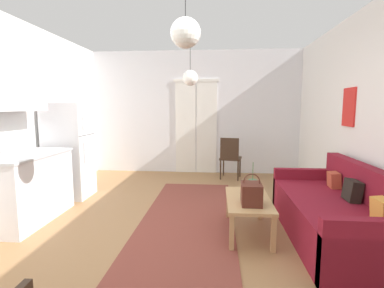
# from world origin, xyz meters

# --- Properties ---
(ground_plane) EXTENTS (5.25, 7.45, 0.10)m
(ground_plane) POSITION_xyz_m (0.00, 0.00, -0.05)
(ground_plane) COLOR #996D44
(wall_back) EXTENTS (4.85, 0.13, 2.75)m
(wall_back) POSITION_xyz_m (0.00, 3.48, 1.36)
(wall_back) COLOR silver
(wall_back) RESTS_ON ground_plane
(area_rug) EXTENTS (1.21, 3.79, 0.01)m
(area_rug) POSITION_xyz_m (0.13, 0.43, 0.01)
(area_rug) COLOR brown
(area_rug) RESTS_ON ground_plane
(couch) EXTENTS (0.89, 2.01, 0.85)m
(couch) POSITION_xyz_m (1.87, 0.13, 0.28)
(couch) COLOR maroon
(couch) RESTS_ON ground_plane
(coffee_table) EXTENTS (0.51, 0.99, 0.42)m
(coffee_table) POSITION_xyz_m (0.88, 0.23, 0.37)
(coffee_table) COLOR tan
(coffee_table) RESTS_ON ground_plane
(bamboo_vase) EXTENTS (0.10, 0.10, 0.39)m
(bamboo_vase) POSITION_xyz_m (0.96, 0.46, 0.51)
(bamboo_vase) COLOR #47704C
(bamboo_vase) RESTS_ON coffee_table
(handbag) EXTENTS (0.23, 0.29, 0.35)m
(handbag) POSITION_xyz_m (0.89, 0.02, 0.54)
(handbag) COLOR #512319
(handbag) RESTS_ON coffee_table
(refrigerator) EXTENTS (0.67, 0.59, 1.56)m
(refrigerator) POSITION_xyz_m (-1.94, 1.43, 0.78)
(refrigerator) COLOR white
(refrigerator) RESTS_ON ground_plane
(kitchen_counter) EXTENTS (0.64, 1.27, 2.02)m
(kitchen_counter) POSITION_xyz_m (-2.00, 0.36, 0.75)
(kitchen_counter) COLOR silver
(kitchen_counter) RESTS_ON ground_plane
(accent_chair) EXTENTS (0.49, 0.47, 0.87)m
(accent_chair) POSITION_xyz_m (0.78, 2.85, 0.49)
(accent_chair) COLOR #382619
(accent_chair) RESTS_ON ground_plane
(pendant_lamp_near) EXTENTS (0.28, 0.28, 0.72)m
(pendant_lamp_near) POSITION_xyz_m (0.21, -0.37, 2.17)
(pendant_lamp_near) COLOR black
(pendant_lamp_far) EXTENTS (0.26, 0.26, 0.91)m
(pendant_lamp_far) POSITION_xyz_m (0.06, 1.71, 1.97)
(pendant_lamp_far) COLOR black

